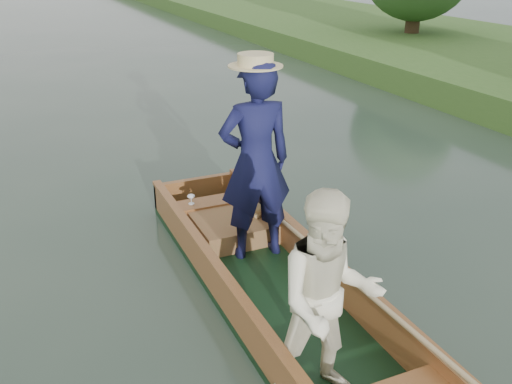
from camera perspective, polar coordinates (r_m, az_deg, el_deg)
name	(u,v)px	position (r m, az deg, el deg)	size (l,w,h in m)	color
ground	(282,309)	(5.40, 2.61, -11.64)	(120.00, 120.00, 0.00)	#283D30
punt	(279,242)	(5.09, 2.31, -5.00)	(1.25, 5.00, 2.16)	black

